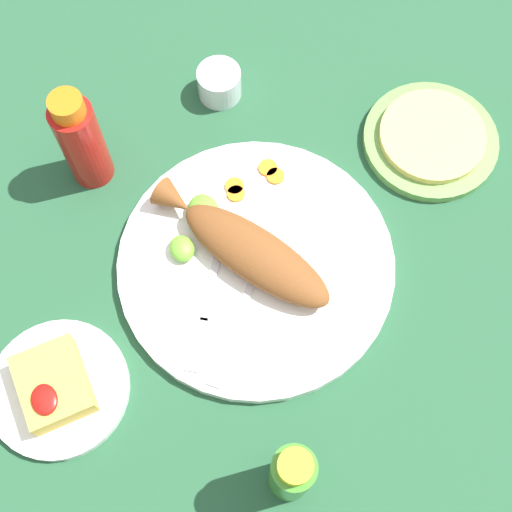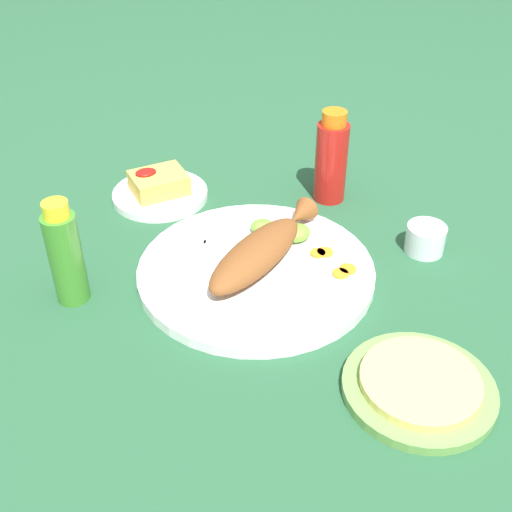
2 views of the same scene
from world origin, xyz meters
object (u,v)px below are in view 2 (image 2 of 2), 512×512
(hot_sauce_bottle_green, at_px, (65,255))
(main_plate, at_px, (256,271))
(fried_fish, at_px, (261,250))
(salt_cup, at_px, (425,240))
(fork_near, at_px, (198,257))
(side_plate_fries, at_px, (160,195))
(fork_far, at_px, (212,242))
(hot_sauce_bottle_red, at_px, (331,159))
(tortilla_plate, at_px, (419,389))

(hot_sauce_bottle_green, bearing_deg, main_plate, 164.26)
(fried_fish, bearing_deg, salt_cup, 134.93)
(fork_near, distance_m, side_plate_fries, 0.23)
(fork_far, bearing_deg, main_plate, 145.63)
(salt_cup, bearing_deg, side_plate_fries, -47.12)
(fork_far, bearing_deg, hot_sauce_bottle_red, -133.06)
(main_plate, relative_size, side_plate_fries, 2.10)
(hot_sauce_bottle_green, bearing_deg, hot_sauce_bottle_red, -171.25)
(main_plate, distance_m, tortilla_plate, 0.31)
(fork_far, relative_size, side_plate_fries, 0.92)
(fried_fish, xyz_separation_m, salt_cup, (-0.26, 0.07, -0.02))
(fork_far, distance_m, hot_sauce_bottle_green, 0.24)
(main_plate, distance_m, fork_near, 0.09)
(fork_far, distance_m, tortilla_plate, 0.41)
(main_plate, xyz_separation_m, hot_sauce_bottle_red, (-0.23, -0.15, 0.07))
(side_plate_fries, bearing_deg, fork_near, 85.21)
(fried_fish, xyz_separation_m, tortilla_plate, (-0.06, 0.31, -0.03))
(fork_near, relative_size, side_plate_fries, 0.83)
(main_plate, height_order, fork_far, fork_far)
(main_plate, bearing_deg, side_plate_fries, -79.75)
(side_plate_fries, bearing_deg, tortilla_plate, 102.01)
(main_plate, xyz_separation_m, fork_near, (0.07, -0.06, 0.01))
(fried_fish, distance_m, side_plate_fries, 0.29)
(fried_fish, relative_size, fork_near, 1.81)
(fried_fish, height_order, hot_sauce_bottle_red, hot_sauce_bottle_red)
(fork_near, xyz_separation_m, side_plate_fries, (-0.02, -0.23, -0.01))
(fork_near, relative_size, hot_sauce_bottle_red, 0.85)
(salt_cup, bearing_deg, tortilla_plate, 50.19)
(fried_fish, distance_m, hot_sauce_bottle_red, 0.26)
(main_plate, distance_m, fried_fish, 0.04)
(fork_near, height_order, tortilla_plate, fork_near)
(side_plate_fries, bearing_deg, hot_sauce_bottle_green, 45.28)
(fried_fish, xyz_separation_m, hot_sauce_bottle_green, (0.28, -0.07, 0.04))
(side_plate_fries, bearing_deg, fried_fish, 102.84)
(main_plate, distance_m, hot_sauce_bottle_green, 0.29)
(side_plate_fries, distance_m, tortilla_plate, 0.61)
(hot_sauce_bottle_green, height_order, salt_cup, hot_sauce_bottle_green)
(main_plate, relative_size, hot_sauce_bottle_green, 2.22)
(main_plate, height_order, side_plate_fries, main_plate)
(hot_sauce_bottle_red, xyz_separation_m, tortilla_plate, (0.15, 0.46, -0.07))
(hot_sauce_bottle_green, height_order, tortilla_plate, hot_sauce_bottle_green)
(fried_fish, distance_m, tortilla_plate, 0.32)
(hot_sauce_bottle_green, bearing_deg, tortilla_plate, 131.80)
(main_plate, height_order, fried_fish, fried_fish)
(main_plate, bearing_deg, tortilla_plate, 103.66)
(salt_cup, bearing_deg, hot_sauce_bottle_green, -14.32)
(main_plate, bearing_deg, hot_sauce_bottle_red, -146.33)
(fork_near, bearing_deg, fork_far, -99.27)
(fried_fish, bearing_deg, hot_sauce_bottle_red, -176.28)
(main_plate, bearing_deg, fork_far, -67.95)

